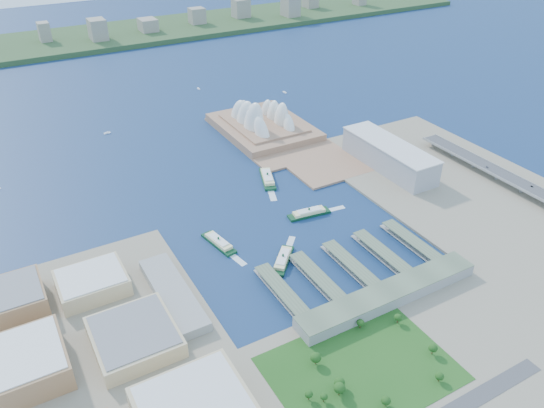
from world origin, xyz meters
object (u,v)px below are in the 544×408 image
car_b (532,186)px  opera_house (263,113)px  ferry_a (219,241)px  ferry_d (309,212)px  car_c (487,167)px  ferry_c (283,258)px  toaster_building (389,156)px  ferry_b (267,177)px

car_b → opera_house: bearing=119.6°
car_b → ferry_a: bearing=165.4°
ferry_a → car_b: 405.76m
ferry_d → car_c: bearing=-91.8°
opera_house → ferry_d: size_ratio=3.38×
car_b → car_c: bearing=97.0°
ferry_c → ferry_a: bearing=-9.2°
opera_house → toaster_building: size_ratio=1.16×
toaster_building → ferry_d: 169.51m
toaster_building → ferry_b: 173.15m
toaster_building → car_c: size_ratio=33.84×
opera_house → ferry_d: (-72.17, -246.84, -26.96)m
ferry_d → car_b: 290.47m
toaster_building → car_c: (101.00, -85.64, -4.99)m
ferry_b → ferry_d: 101.33m
toaster_building → ferry_a: bearing=-170.4°
opera_house → ferry_b: size_ratio=3.03×
opera_house → car_c: (191.00, -285.64, -16.49)m
toaster_building → car_b: toaster_building is taller
ferry_a → ferry_d: bearing=-9.6°
ferry_d → ferry_a: bearing=97.2°
opera_house → ferry_a: bearing=-128.0°
ferry_c → ferry_d: (74.28, 63.59, 0.12)m
ferry_a → ferry_c: (47.05, -62.33, -0.03)m
car_b → car_c: (-8.00, 64.79, 0.08)m
car_c → ferry_b: bearing=152.1°
car_b → toaster_building: bearing=125.9°
opera_house → toaster_building: 219.62m
ferry_a → car_b: size_ratio=14.65×
ferry_a → car_c: car_c is taller
ferry_c → ferry_d: size_ratio=0.98×
ferry_a → ferry_d: ferry_d is taller
opera_house → ferry_c: opera_house is taller
ferry_b → car_b: size_ratio=16.63×
opera_house → ferry_b: bearing=-116.9°
opera_house → car_b: 403.34m
opera_house → ferry_d: bearing=-106.3°
toaster_building → ferry_b: size_ratio=2.61×
ferry_d → car_b: car_b is taller
toaster_building → ferry_c: (-236.45, -110.44, -15.58)m
ferry_d → opera_house: bearing=-9.7°
opera_house → ferry_c: 344.31m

